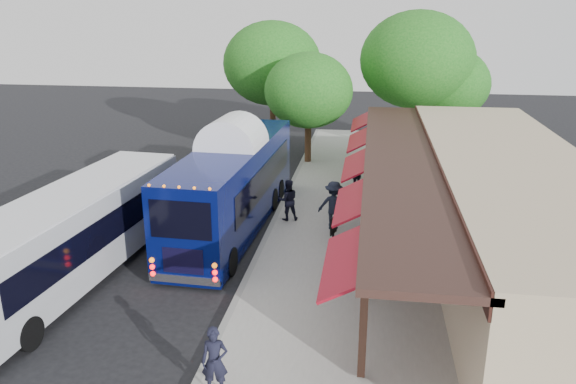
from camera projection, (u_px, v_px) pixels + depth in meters
The scene contains 15 objects.
ground at pixel (241, 291), 17.33m from camera, with size 90.00×90.00×0.00m, color black.
sidewalk at pixel (400, 246), 20.37m from camera, with size 10.00×40.00×0.15m, color #9E9B93.
curb at pixel (266, 239), 21.06m from camera, with size 0.20×40.00×0.16m, color gray.
station_shelter at pixel (503, 205), 19.35m from camera, with size 8.15×20.00×3.60m.
coach_bus at pixel (233, 181), 21.86m from camera, with size 2.85×11.18×3.54m.
city_bus at pixel (72, 233), 17.59m from camera, with size 3.23×10.96×2.90m.
ped_a at pixel (215, 361), 12.25m from camera, with size 0.59×0.39×1.63m, color black.
ped_b at pixel (288, 200), 22.51m from camera, with size 0.82×0.64×1.68m, color black.
ped_c at pixel (357, 175), 26.04m from camera, with size 0.92×0.39×1.58m, color black.
ped_d at pixel (334, 205), 21.57m from camera, with size 1.23×0.71×1.90m, color black.
sign_board at pixel (333, 227), 19.86m from camera, with size 0.21×0.52×1.17m.
tree_left at pixel (309, 90), 30.28m from camera, with size 4.80×4.80×6.15m.
tree_mid at pixel (417, 60), 31.78m from camera, with size 6.48×6.48×8.30m.
tree_right at pixel (447, 84), 32.45m from camera, with size 4.88×4.88×6.25m.
tree_far at pixel (272, 64), 34.20m from camera, with size 6.00×6.00×7.68m.
Camera 1 is at (3.72, -15.14, 8.29)m, focal length 35.00 mm.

